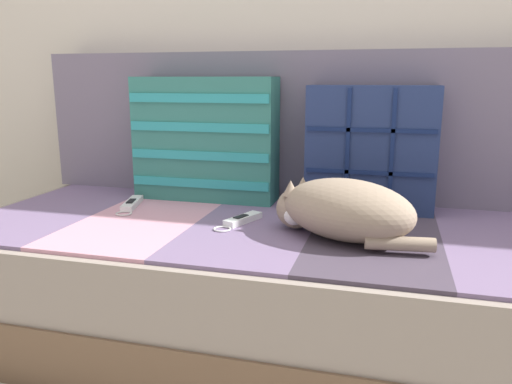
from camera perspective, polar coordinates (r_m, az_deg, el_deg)
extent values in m
plane|color=#A89E8E|center=(1.45, 5.69, -18.78)|extent=(14.00, 14.00, 0.00)
cube|color=brown|center=(1.52, 6.58, -13.71)|extent=(2.11, 0.85, 0.17)
cube|color=gray|center=(1.45, 6.75, -7.51)|extent=(2.07, 0.83, 0.18)
cube|color=slate|center=(1.73, -21.56, -1.67)|extent=(0.33, 0.75, 0.01)
cube|color=#C6899E|center=(1.55, -11.69, -2.57)|extent=(0.33, 0.75, 0.01)
cube|color=slate|center=(1.44, 0.20, -3.54)|extent=(0.33, 0.75, 0.01)
cube|color=#423847|center=(1.39, 13.52, -4.45)|extent=(0.33, 0.75, 0.01)
cube|color=slate|center=(1.43, 26.99, -5.13)|extent=(0.33, 0.75, 0.01)
cube|color=slate|center=(1.72, 8.85, 7.48)|extent=(2.07, 0.14, 0.49)
cube|color=navy|center=(1.57, 12.96, 4.85)|extent=(0.39, 0.13, 0.38)
cube|color=navy|center=(1.52, 12.72, 2.16)|extent=(0.37, 0.01, 0.01)
cube|color=navy|center=(1.51, 10.41, 4.64)|extent=(0.01, 0.01, 0.37)
cube|color=navy|center=(1.50, 12.96, 6.89)|extent=(0.37, 0.01, 0.01)
cube|color=navy|center=(1.51, 15.27, 4.38)|extent=(0.01, 0.01, 0.37)
cube|color=#337A70|center=(1.68, -5.79, 6.04)|extent=(0.48, 0.13, 0.41)
cube|color=teal|center=(1.64, -6.53, 0.99)|extent=(0.47, 0.01, 0.03)
cube|color=teal|center=(1.63, -6.61, 4.15)|extent=(0.47, 0.01, 0.03)
cube|color=teal|center=(1.61, -6.69, 7.37)|extent=(0.47, 0.01, 0.03)
cube|color=teal|center=(1.61, -6.78, 10.61)|extent=(0.47, 0.01, 0.03)
ellipsoid|color=gray|center=(1.28, 10.33, -2.00)|extent=(0.41, 0.33, 0.16)
sphere|color=gray|center=(1.35, 4.65, -1.86)|extent=(0.11, 0.11, 0.11)
sphere|color=white|center=(1.33, 4.40, -2.52)|extent=(0.06, 0.06, 0.06)
ellipsoid|color=white|center=(1.25, 7.92, -3.32)|extent=(0.11, 0.05, 0.07)
cylinder|color=gray|center=(1.21, 16.10, -5.68)|extent=(0.16, 0.05, 0.03)
cone|color=gray|center=(1.32, 3.98, 0.48)|extent=(0.04, 0.04, 0.04)
cone|color=gray|center=(1.37, 5.38, 0.91)|extent=(0.04, 0.04, 0.04)
cube|color=white|center=(1.65, -13.98, -1.26)|extent=(0.08, 0.16, 0.02)
cube|color=black|center=(1.64, -14.10, -1.00)|extent=(0.03, 0.06, 0.00)
cube|color=black|center=(1.72, -13.36, -0.65)|extent=(0.03, 0.02, 0.02)
torus|color=silver|center=(1.56, -14.88, -2.39)|extent=(0.06, 0.06, 0.01)
cube|color=white|center=(1.42, -1.48, -3.12)|extent=(0.08, 0.14, 0.02)
cube|color=black|center=(1.41, -1.74, -2.80)|extent=(0.04, 0.05, 0.00)
cube|color=black|center=(1.47, 0.09, -2.57)|extent=(0.03, 0.02, 0.02)
torus|color=silver|center=(1.36, -3.85, -4.22)|extent=(0.06, 0.06, 0.01)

